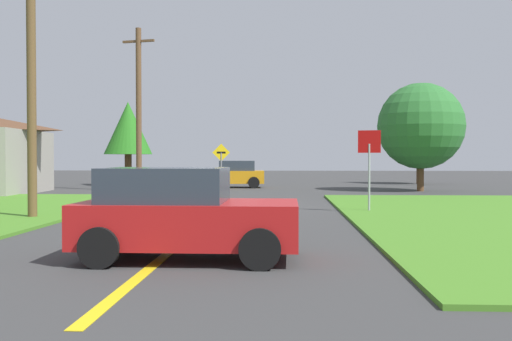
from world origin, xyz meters
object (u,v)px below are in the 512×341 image
at_px(stop_sign, 369,155).
at_px(utility_pole_near, 31,83).
at_px(car_behind_on_main_road, 183,214).
at_px(oak_tree_left, 128,128).
at_px(utility_pole_mid, 139,108).
at_px(direction_sign, 221,162).
at_px(car_approaching_junction, 233,174).
at_px(pine_tree_center, 420,115).
at_px(oak_tree_right, 421,126).

bearing_deg(stop_sign, utility_pole_near, 27.52).
bearing_deg(car_behind_on_main_road, oak_tree_left, 107.67).
bearing_deg(oak_tree_left, utility_pole_mid, -70.09).
xyz_separation_m(car_behind_on_main_road, direction_sign, (-1.44, 19.47, 0.76)).
distance_m(car_approaching_junction, utility_pole_near, 18.92).
bearing_deg(oak_tree_left, car_behind_on_main_road, -72.85).
distance_m(pine_tree_center, oak_tree_right, 8.93).
bearing_deg(pine_tree_center, oak_tree_left, -170.55).
bearing_deg(oak_tree_right, pine_tree_center, 77.21).
xyz_separation_m(car_behind_on_main_road, utility_pole_near, (-5.58, 6.46, 3.18)).
bearing_deg(car_approaching_junction, oak_tree_right, 158.17).
bearing_deg(utility_pole_near, pine_tree_center, 54.71).
relative_size(stop_sign, oak_tree_left, 0.50).
distance_m(oak_tree_left, oak_tree_right, 18.19).
xyz_separation_m(car_behind_on_main_road, utility_pole_mid, (-5.92, 20.31, 3.65)).
bearing_deg(stop_sign, direction_sign, -46.57).
bearing_deg(car_behind_on_main_road, utility_pole_mid, 106.77).
bearing_deg(oak_tree_left, direction_sign, -46.90).
distance_m(utility_pole_mid, oak_tree_left, 6.89).
bearing_deg(utility_pole_near, utility_pole_mid, 91.43).
relative_size(stop_sign, oak_tree_right, 0.46).
height_order(stop_sign, utility_pole_mid, utility_pole_mid).
bearing_deg(utility_pole_mid, stop_sign, -47.26).
bearing_deg(car_approaching_junction, car_behind_on_main_road, 88.58).
height_order(utility_pole_mid, pine_tree_center, utility_pole_mid).
xyz_separation_m(stop_sign, oak_tree_left, (-12.83, 17.80, 1.79)).
distance_m(car_approaching_junction, utility_pole_mid, 7.31).
xyz_separation_m(utility_pole_mid, oak_tree_right, (15.03, 1.03, -0.96)).
bearing_deg(oak_tree_left, utility_pole_near, -82.48).
xyz_separation_m(direction_sign, oak_tree_right, (10.55, 1.87, 1.93)).
relative_size(stop_sign, pine_tree_center, 0.40).
xyz_separation_m(car_approaching_junction, direction_sign, (-0.17, -5.13, 0.76)).
xyz_separation_m(stop_sign, car_behind_on_main_road, (-4.57, -8.96, -1.09)).
bearing_deg(utility_pole_near, car_behind_on_main_road, -49.18).
bearing_deg(stop_sign, car_approaching_junction, -55.85).
bearing_deg(direction_sign, car_approaching_junction, 88.14).
relative_size(direction_sign, oak_tree_right, 0.43).
bearing_deg(car_approaching_junction, oak_tree_left, -21.49).
height_order(stop_sign, direction_sign, stop_sign).
bearing_deg(direction_sign, oak_tree_left, 133.10).
distance_m(car_approaching_junction, pine_tree_center, 14.01).
distance_m(stop_sign, direction_sign, 12.11).
xyz_separation_m(stop_sign, pine_tree_center, (6.50, 21.02, 2.81)).
bearing_deg(pine_tree_center, car_behind_on_main_road, -110.27).
bearing_deg(utility_pole_near, car_approaching_junction, 76.66).
xyz_separation_m(utility_pole_near, direction_sign, (4.14, 13.01, -2.41)).
distance_m(utility_pole_mid, pine_tree_center, 19.55).
distance_m(car_approaching_junction, oak_tree_left, 7.86).
distance_m(stop_sign, oak_tree_right, 13.29).
bearing_deg(oak_tree_right, stop_sign, -110.13).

